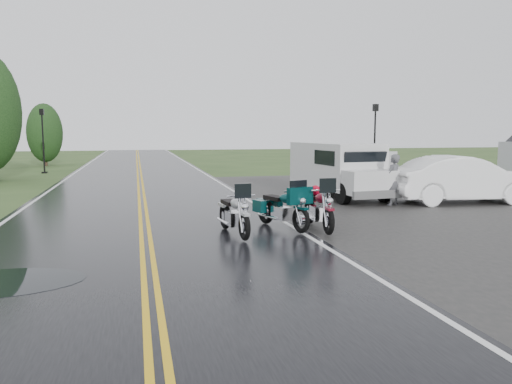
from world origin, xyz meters
TOP-DOWN VIEW (x-y plane):
  - ground at (0.00, 0.00)m, footprint 120.00×120.00m
  - road at (0.00, 10.00)m, footprint 8.00×100.00m
  - parking_pad at (11.00, 5.00)m, footprint 14.00×24.00m
  - motorcycle_red at (4.29, 0.74)m, footprint 0.99×2.33m
  - motorcycle_teal at (3.71, 1.10)m, footprint 1.45×2.35m
  - motorcycle_silver at (2.19, 0.60)m, footprint 1.02×2.24m
  - van_white at (6.78, 5.61)m, footprint 2.61×5.65m
  - person_at_van at (8.35, 5.03)m, footprint 0.76×0.68m
  - sedan_white at (11.02, 4.98)m, footprint 5.20×2.27m
  - lamp_post_far_left at (-5.64, 22.32)m, footprint 0.34×0.34m
  - lamp_post_far_right at (12.62, 14.90)m, footprint 0.35×0.35m
  - tree_left_far at (-6.70, 29.50)m, footprint 2.57×2.57m

SIDE VIEW (x-z plane):
  - ground at x=0.00m, z-range 0.00..0.00m
  - parking_pad at x=11.00m, z-range 0.00..0.03m
  - road at x=0.00m, z-range 0.00..0.04m
  - motorcycle_silver at x=2.19m, z-range 0.00..1.28m
  - motorcycle_teal at x=3.71m, z-range 0.00..1.31m
  - motorcycle_red at x=4.29m, z-range 0.00..1.35m
  - sedan_white at x=11.02m, z-range 0.00..1.66m
  - person_at_van at x=8.35m, z-range 0.00..1.75m
  - van_white at x=6.78m, z-range 0.00..2.15m
  - tree_left_far at x=-6.70m, z-range 0.00..3.95m
  - lamp_post_far_left at x=-5.64m, z-range 0.00..3.95m
  - lamp_post_far_right at x=12.62m, z-range 0.00..4.08m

